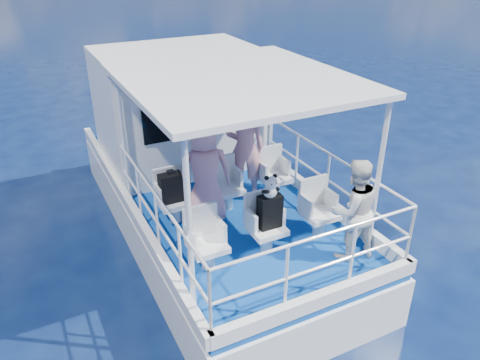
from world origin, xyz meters
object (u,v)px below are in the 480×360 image
object	(u,v)px
passenger_port_fwd	(205,173)
panda	(270,186)
backpack_center	(270,211)
passenger_stbd_aft	(353,210)

from	to	relation	value
passenger_port_fwd	panda	xyz separation A→B (m)	(0.46, -1.14, 0.20)
backpack_center	panda	bearing A→B (deg)	-122.11
passenger_port_fwd	panda	bearing A→B (deg)	125.62
passenger_port_fwd	passenger_stbd_aft	distance (m)	2.24
passenger_stbd_aft	panda	world-z (taller)	passenger_stbd_aft
passenger_stbd_aft	backpack_center	world-z (taller)	passenger_stbd_aft
passenger_port_fwd	backpack_center	bearing A→B (deg)	126.83
passenger_port_fwd	panda	distance (m)	1.25
passenger_port_fwd	passenger_stbd_aft	world-z (taller)	passenger_port_fwd
backpack_center	panda	xyz separation A→B (m)	(-0.02, -0.03, 0.41)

